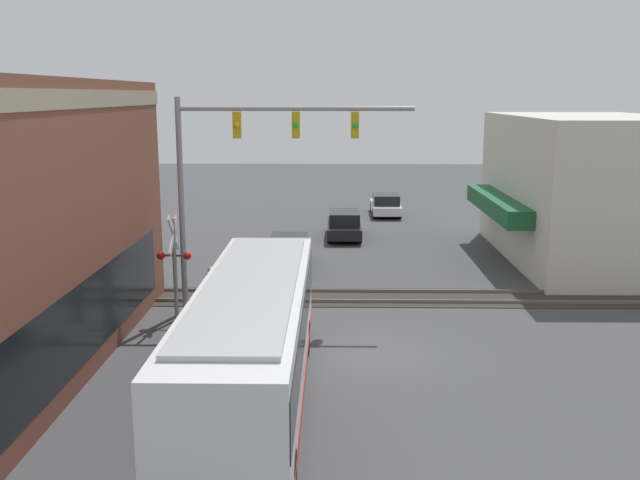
{
  "coord_description": "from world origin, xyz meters",
  "views": [
    {
      "loc": [
        -20.49,
        0.82,
        7.7
      ],
      "look_at": [
        5.39,
        1.3,
        2.4
      ],
      "focal_mm": 40.0,
      "sensor_mm": 36.0,
      "label": 1
    }
  ],
  "objects_px": {
    "parked_car_blue": "(289,254)",
    "parked_car_white": "(386,205)",
    "city_bus": "(252,338)",
    "crossing_signal": "(174,256)",
    "parked_car_black": "(344,225)",
    "pedestrian_at_crossing": "(212,291)"
  },
  "relations": [
    {
      "from": "parked_car_white",
      "to": "parked_car_blue",
      "type": "bearing_deg",
      "value": 159.63
    },
    {
      "from": "city_bus",
      "to": "crossing_signal",
      "type": "bearing_deg",
      "value": 26.38
    },
    {
      "from": "parked_car_blue",
      "to": "parked_car_black",
      "type": "distance_m",
      "value": 7.49
    },
    {
      "from": "parked_car_blue",
      "to": "parked_car_white",
      "type": "distance_m",
      "value": 15.51
    },
    {
      "from": "crossing_signal",
      "to": "pedestrian_at_crossing",
      "type": "xyz_separation_m",
      "value": [
        0.42,
        -1.16,
        -1.37
      ]
    },
    {
      "from": "parked_car_black",
      "to": "city_bus",
      "type": "bearing_deg",
      "value": 173.11
    },
    {
      "from": "crossing_signal",
      "to": "parked_car_blue",
      "type": "bearing_deg",
      "value": -24.53
    },
    {
      "from": "city_bus",
      "to": "parked_car_blue",
      "type": "distance_m",
      "value": 14.52
    },
    {
      "from": "parked_car_black",
      "to": "parked_car_white",
      "type": "xyz_separation_m",
      "value": [
        7.52,
        -2.8,
        -0.04
      ]
    },
    {
      "from": "parked_car_black",
      "to": "pedestrian_at_crossing",
      "type": "height_order",
      "value": "pedestrian_at_crossing"
    },
    {
      "from": "pedestrian_at_crossing",
      "to": "parked_car_white",
      "type": "bearing_deg",
      "value": -19.52
    },
    {
      "from": "parked_car_blue",
      "to": "parked_car_white",
      "type": "height_order",
      "value": "parked_car_blue"
    },
    {
      "from": "parked_car_white",
      "to": "pedestrian_at_crossing",
      "type": "distance_m",
      "value": 22.98
    },
    {
      "from": "city_bus",
      "to": "parked_car_blue",
      "type": "xyz_separation_m",
      "value": [
        14.48,
        -0.0,
        -1.11
      ]
    },
    {
      "from": "parked_car_white",
      "to": "pedestrian_at_crossing",
      "type": "bearing_deg",
      "value": 160.48
    },
    {
      "from": "parked_car_white",
      "to": "pedestrian_at_crossing",
      "type": "relative_size",
      "value": 2.38
    },
    {
      "from": "city_bus",
      "to": "parked_car_black",
      "type": "relative_size",
      "value": 2.59
    },
    {
      "from": "parked_car_blue",
      "to": "parked_car_white",
      "type": "xyz_separation_m",
      "value": [
        14.54,
        -5.4,
        -0.04
      ]
    },
    {
      "from": "city_bus",
      "to": "parked_car_white",
      "type": "distance_m",
      "value": 29.54
    },
    {
      "from": "crossing_signal",
      "to": "parked_car_white",
      "type": "relative_size",
      "value": 0.88
    },
    {
      "from": "parked_car_blue",
      "to": "city_bus",
      "type": "bearing_deg",
      "value": 180.0
    },
    {
      "from": "crossing_signal",
      "to": "parked_car_white",
      "type": "distance_m",
      "value": 23.84
    }
  ]
}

